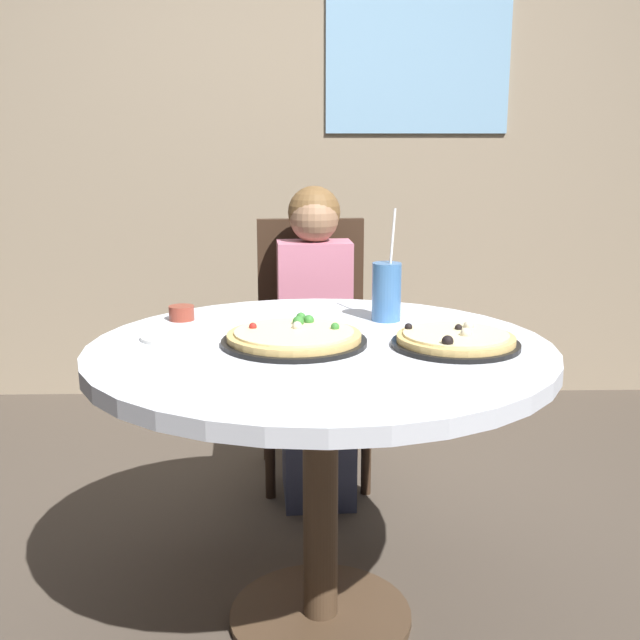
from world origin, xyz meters
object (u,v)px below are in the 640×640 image
diner_child (316,359)px  pizza_veggie (294,338)px  pizza_cheese (456,340)px  plate_small (177,336)px  chair_wooden (312,334)px  sauce_bowl (182,313)px  soda_cup (387,291)px  dining_table (320,386)px

diner_child → pizza_veggie: diner_child is taller
diner_child → pizza_veggie: bearing=-94.8°
pizza_cheese → plate_small: 0.69m
chair_wooden → pizza_cheese: chair_wooden is taller
pizza_cheese → sauce_bowl: size_ratio=4.42×
sauce_bowl → diner_child: bearing=54.6°
chair_wooden → soda_cup: size_ratio=3.09×
dining_table → plate_small: plate_small is taller
pizza_veggie → soda_cup: size_ratio=1.16×
dining_table → chair_wooden: bearing=90.3°
pizza_veggie → sauce_bowl: bearing=139.3°
chair_wooden → sauce_bowl: size_ratio=13.57×
diner_child → plate_small: 0.87m
pizza_cheese → plate_small: (-0.68, 0.10, -0.01)m
soda_cup → sauce_bowl: 0.57m
plate_small → pizza_veggie: bearing=-12.2°
dining_table → plate_small: 0.38m
pizza_cheese → plate_small: size_ratio=1.72×
pizza_veggie → pizza_cheese: bearing=-5.2°
pizza_cheese → soda_cup: 0.33m
chair_wooden → plate_small: chair_wooden is taller
soda_cup → diner_child: bearing=108.3°
chair_wooden → diner_child: (0.01, -0.18, -0.05)m
plate_small → sauce_bowl: bearing=95.0°
diner_child → pizza_veggie: (-0.07, -0.81, 0.28)m
pizza_cheese → soda_cup: (-0.14, 0.29, 0.06)m
dining_table → pizza_veggie: size_ratio=3.19×
soda_cup → sauce_bowl: bearing=178.4°
dining_table → diner_child: diner_child is taller
chair_wooden → pizza_cheese: bearing=-72.2°
dining_table → pizza_veggie: (-0.06, 0.01, 0.12)m
pizza_cheese → plate_small: pizza_cheese is taller
chair_wooden → diner_child: size_ratio=0.88×
dining_table → sauce_bowl: sauce_bowl is taller
soda_cup → chair_wooden: bearing=104.7°
diner_child → soda_cup: bearing=-71.7°
dining_table → chair_wooden: (-0.01, 1.00, -0.11)m
plate_small → diner_child: bearing=63.9°
pizza_veggie → sauce_bowl: pizza_veggie is taller
dining_table → soda_cup: (0.19, 0.26, 0.19)m
diner_child → soda_cup: size_ratio=3.52×
diner_child → pizza_cheese: 0.94m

